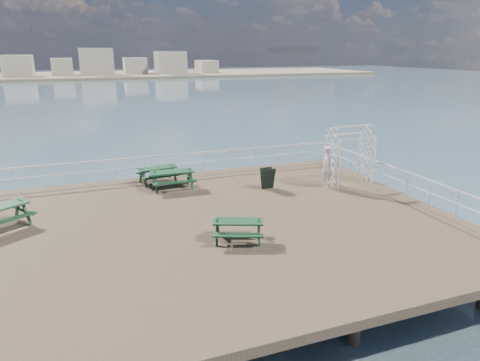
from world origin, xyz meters
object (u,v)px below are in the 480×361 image
picnic_table_b (158,171)px  trellis_arbor (349,158)px  person (328,167)px  picnic_table_c (172,176)px  picnic_table_d (238,226)px

picnic_table_b → trellis_arbor: size_ratio=0.71×
picnic_table_b → person: 8.13m
trellis_arbor → person: size_ratio=1.44×
picnic_table_c → trellis_arbor: (8.19, -1.99, 0.63)m
picnic_table_c → person: (6.87, -2.27, 0.36)m
picnic_table_d → trellis_arbor: size_ratio=0.73×
picnic_table_d → person: bearing=55.6°
picnic_table_b → picnic_table_c: size_ratio=0.99×
picnic_table_c → trellis_arbor: bearing=-12.3°
picnic_table_b → picnic_table_c: (0.47, -1.20, 0.05)m
picnic_table_c → picnic_table_d: bearing=-80.7°
picnic_table_b → picnic_table_c: bearing=-76.5°
picnic_table_b → picnic_table_c: 1.29m
person → trellis_arbor: bearing=-10.5°
person → picnic_table_b: bearing=132.4°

